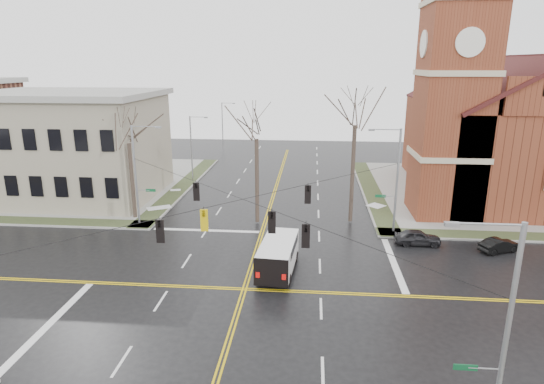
# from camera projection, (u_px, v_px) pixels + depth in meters

# --- Properties ---
(ground) EXTENTS (120.00, 120.00, 0.00)m
(ground) POSITION_uv_depth(u_px,v_px,m) (244.00, 289.00, 29.93)
(ground) COLOR black
(ground) RESTS_ON ground
(sidewalks) EXTENTS (80.00, 80.00, 0.17)m
(sidewalks) POSITION_uv_depth(u_px,v_px,m) (244.00, 288.00, 29.91)
(sidewalks) COLOR gray
(sidewalks) RESTS_ON ground
(road_markings) EXTENTS (100.00, 100.00, 0.01)m
(road_markings) POSITION_uv_depth(u_px,v_px,m) (244.00, 289.00, 29.93)
(road_markings) COLOR gold
(road_markings) RESTS_ON ground
(church) EXTENTS (24.28, 27.48, 27.50)m
(church) POSITION_uv_depth(u_px,v_px,m) (503.00, 120.00, 49.22)
(church) COLOR brown
(church) RESTS_ON ground
(civic_building_a) EXTENTS (18.00, 14.00, 11.00)m
(civic_building_a) POSITION_uv_depth(u_px,v_px,m) (71.00, 147.00, 49.47)
(civic_building_a) COLOR gray
(civic_building_a) RESTS_ON ground
(signal_pole_ne) EXTENTS (2.75, 0.22, 9.00)m
(signal_pole_ne) POSITION_uv_depth(u_px,v_px,m) (395.00, 178.00, 38.61)
(signal_pole_ne) COLOR gray
(signal_pole_ne) RESTS_ON ground
(signal_pole_nw) EXTENTS (2.75, 0.22, 9.00)m
(signal_pole_nw) POSITION_uv_depth(u_px,v_px,m) (137.00, 172.00, 40.56)
(signal_pole_nw) COLOR gray
(signal_pole_nw) RESTS_ON ground
(signal_pole_se) EXTENTS (2.75, 0.22, 9.00)m
(signal_pole_se) POSITION_uv_depth(u_px,v_px,m) (502.00, 331.00, 16.58)
(signal_pole_se) COLOR gray
(signal_pole_se) RESTS_ON ground
(span_wires) EXTENTS (23.02, 23.02, 0.03)m
(span_wires) POSITION_uv_depth(u_px,v_px,m) (243.00, 199.00, 28.23)
(span_wires) COLOR black
(span_wires) RESTS_ON ground
(traffic_signals) EXTENTS (8.21, 8.26, 1.30)m
(traffic_signals) POSITION_uv_depth(u_px,v_px,m) (241.00, 214.00, 27.80)
(traffic_signals) COLOR black
(traffic_signals) RESTS_ON ground
(streetlight_north_a) EXTENTS (2.30, 0.20, 8.00)m
(streetlight_north_a) POSITION_uv_depth(u_px,v_px,m) (192.00, 145.00, 56.44)
(streetlight_north_a) COLOR gray
(streetlight_north_a) RESTS_ON ground
(streetlight_north_b) EXTENTS (2.30, 0.20, 8.00)m
(streetlight_north_b) POSITION_uv_depth(u_px,v_px,m) (223.00, 125.00, 75.60)
(streetlight_north_b) COLOR gray
(streetlight_north_b) RESTS_ON ground
(cargo_van) EXTENTS (2.79, 6.11, 2.26)m
(cargo_van) POSITION_uv_depth(u_px,v_px,m) (279.00, 253.00, 32.33)
(cargo_van) COLOR white
(cargo_van) RESTS_ON ground
(parked_car_a) EXTENTS (3.72, 1.51, 1.26)m
(parked_car_a) POSITION_uv_depth(u_px,v_px,m) (418.00, 237.00, 37.11)
(parked_car_a) COLOR black
(parked_car_a) RESTS_ON ground
(parked_car_b) EXTENTS (3.55, 2.43, 1.11)m
(parked_car_b) POSITION_uv_depth(u_px,v_px,m) (499.00, 245.00, 35.69)
(parked_car_b) COLOR black
(parked_car_b) RESTS_ON ground
(tree_nw_far) EXTENTS (4.00, 4.00, 10.67)m
(tree_nw_far) POSITION_uv_depth(u_px,v_px,m) (128.00, 138.00, 41.43)
(tree_nw_far) COLOR #372A23
(tree_nw_far) RESTS_ON ground
(tree_nw_near) EXTENTS (4.00, 4.00, 11.59)m
(tree_nw_near) POSITION_uv_depth(u_px,v_px,m) (257.00, 133.00, 39.95)
(tree_nw_near) COLOR #372A23
(tree_nw_near) RESTS_ON ground
(tree_ne) EXTENTS (4.00, 4.00, 13.39)m
(tree_ne) POSITION_uv_depth(u_px,v_px,m) (355.00, 119.00, 39.80)
(tree_ne) COLOR #372A23
(tree_ne) RESTS_ON ground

